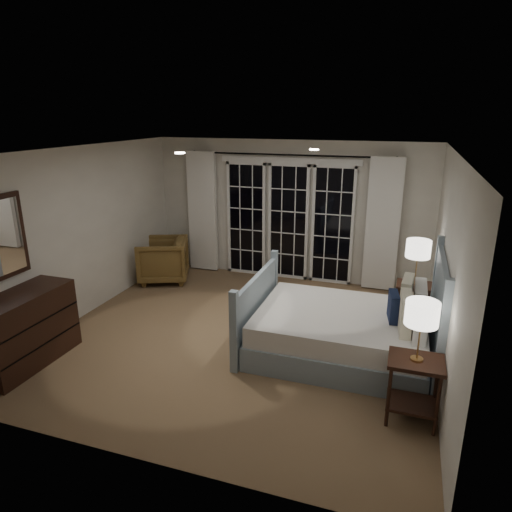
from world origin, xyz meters
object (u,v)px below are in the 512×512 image
(armchair, at_px, (163,260))
(dresser, at_px, (24,329))
(nightstand_right, at_px, (413,298))
(lamp_left, at_px, (422,314))
(nightstand_left, at_px, (414,381))
(bed, at_px, (345,330))
(lamp_right, at_px, (418,249))

(armchair, bearing_deg, dresser, -24.96)
(nightstand_right, height_order, lamp_left, lamp_left)
(nightstand_left, height_order, dresser, dresser)
(bed, height_order, dresser, bed)
(nightstand_left, distance_m, nightstand_right, 2.27)
(dresser, bearing_deg, armchair, 87.59)
(bed, distance_m, lamp_left, 1.60)
(lamp_right, bearing_deg, lamp_left, -89.48)
(bed, xyz_separation_m, armchair, (-3.51, 1.64, 0.06))
(nightstand_left, xyz_separation_m, nightstand_right, (-0.02, 2.27, -0.04))
(lamp_right, xyz_separation_m, armchair, (-4.31, 0.48, -0.75))
(bed, height_order, armchair, bed)
(lamp_left, height_order, lamp_right, lamp_left)
(dresser, bearing_deg, lamp_left, 4.37)
(lamp_right, distance_m, dresser, 5.19)
(dresser, bearing_deg, lamp_right, 30.44)
(lamp_right, bearing_deg, bed, -124.35)
(nightstand_left, bearing_deg, bed, 126.38)
(lamp_right, bearing_deg, nightstand_right, 26.57)
(bed, height_order, nightstand_right, bed)
(bed, bearing_deg, nightstand_right, 55.65)
(bed, height_order, lamp_left, bed)
(bed, xyz_separation_m, lamp_left, (0.81, -1.11, 0.83))
(nightstand_left, height_order, nightstand_right, nightstand_left)
(nightstand_right, bearing_deg, lamp_right, -153.43)
(nightstand_left, distance_m, lamp_right, 2.37)
(lamp_left, relative_size, armchair, 0.70)
(armchair, distance_m, dresser, 3.09)
(nightstand_right, height_order, armchair, armchair)
(nightstand_right, relative_size, armchair, 0.72)
(nightstand_left, xyz_separation_m, dresser, (-4.46, -0.34, 0.00))
(bed, distance_m, lamp_right, 1.62)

